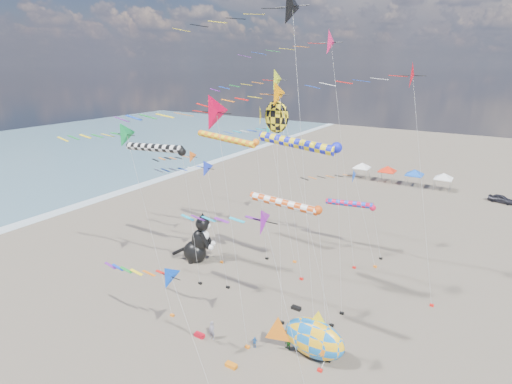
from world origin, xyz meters
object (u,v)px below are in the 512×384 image
(person_adult, at_px, (212,330))
(child_green, at_px, (288,343))
(fish_inflatable, at_px, (313,338))
(child_blue, at_px, (255,342))
(parked_car, at_px, (501,199))
(cat_inflatable, at_px, (196,238))

(person_adult, xyz_separation_m, child_green, (6.00, 2.21, -0.22))
(fish_inflatable, xyz_separation_m, person_adult, (-8.10, -2.30, -1.03))
(child_blue, bearing_deg, fish_inflatable, -9.91)
(person_adult, relative_size, parked_car, 0.43)
(cat_inflatable, xyz_separation_m, person_adult, (10.02, -10.10, -2.11))
(cat_inflatable, distance_m, parked_car, 51.98)
(person_adult, bearing_deg, parked_car, 73.58)
(cat_inflatable, height_order, fish_inflatable, cat_inflatable)
(person_adult, distance_m, parked_car, 56.32)
(cat_inflatable, bearing_deg, parked_car, 31.51)
(fish_inflatable, relative_size, child_blue, 6.74)
(cat_inflatable, xyz_separation_m, child_green, (16.02, -7.89, -2.34))
(fish_inflatable, bearing_deg, parked_car, 77.30)
(fish_inflatable, distance_m, parked_car, 51.82)
(fish_inflatable, bearing_deg, child_green, -177.52)
(child_blue, distance_m, parked_car, 54.23)
(cat_inflatable, relative_size, child_blue, 5.96)
(cat_inflatable, distance_m, child_green, 18.01)
(parked_car, bearing_deg, child_green, 179.61)
(fish_inflatable, relative_size, person_adult, 4.02)
(child_blue, bearing_deg, child_green, 0.53)
(cat_inflatable, bearing_deg, child_blue, -57.69)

